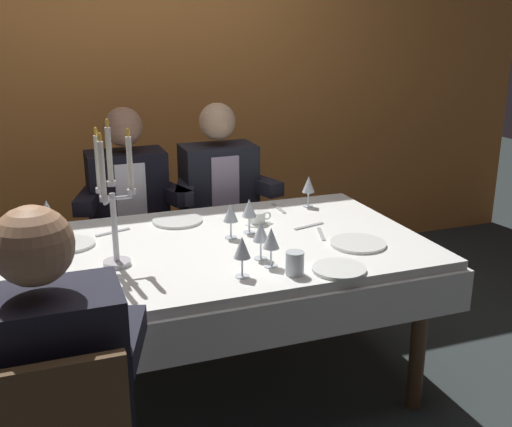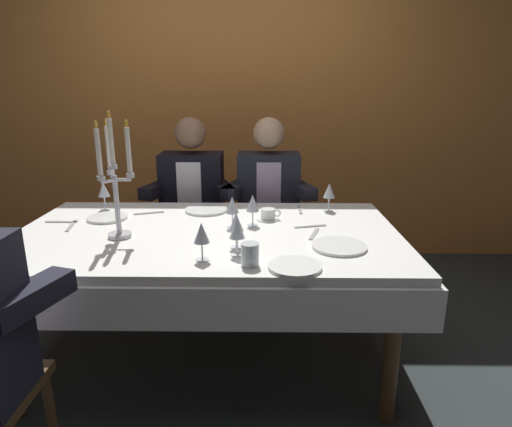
# 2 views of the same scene
# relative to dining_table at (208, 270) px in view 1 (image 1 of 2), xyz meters

# --- Properties ---
(ground_plane) EXTENTS (12.00, 12.00, 0.00)m
(ground_plane) POSITION_rel_dining_table_xyz_m (0.00, 0.00, -0.62)
(ground_plane) COLOR #2E3535
(back_wall) EXTENTS (6.00, 0.12, 2.70)m
(back_wall) POSITION_rel_dining_table_xyz_m (0.00, 1.66, 0.73)
(back_wall) COLOR orange
(back_wall) RESTS_ON ground_plane
(dining_table) EXTENTS (1.94, 1.14, 0.74)m
(dining_table) POSITION_rel_dining_table_xyz_m (0.00, 0.00, 0.00)
(dining_table) COLOR white
(dining_table) RESTS_ON ground_plane
(candelabra) EXTENTS (0.15, 0.17, 0.59)m
(candelabra) POSITION_rel_dining_table_xyz_m (-0.41, -0.10, 0.38)
(candelabra) COLOR silver
(candelabra) RESTS_ON dining_table
(dinner_plate_0) EXTENTS (0.25, 0.25, 0.01)m
(dinner_plate_0) POSITION_rel_dining_table_xyz_m (0.62, -0.23, 0.13)
(dinner_plate_0) COLOR white
(dinner_plate_0) RESTS_ON dining_table
(dinner_plate_1) EXTENTS (0.24, 0.24, 0.01)m
(dinner_plate_1) POSITION_rel_dining_table_xyz_m (-0.05, 0.36, 0.13)
(dinner_plate_1) COLOR white
(dinner_plate_1) RESTS_ON dining_table
(dinner_plate_2) EXTENTS (0.22, 0.22, 0.01)m
(dinner_plate_2) POSITION_rel_dining_table_xyz_m (0.40, -0.46, 0.13)
(dinner_plate_2) COLOR white
(dinner_plate_2) RESTS_ON dining_table
(dinner_plate_3) EXTENTS (0.21, 0.21, 0.01)m
(dinner_plate_3) POSITION_rel_dining_table_xyz_m (-0.57, 0.20, 0.13)
(dinner_plate_3) COLOR white
(dinner_plate_3) RESTS_ON dining_table
(wine_glass_0) EXTENTS (0.07, 0.07, 0.16)m
(wine_glass_0) POSITION_rel_dining_table_xyz_m (0.23, 0.09, 0.23)
(wine_glass_0) COLOR silver
(wine_glass_0) RESTS_ON dining_table
(wine_glass_1) EXTENTS (0.07, 0.07, 0.16)m
(wine_glass_1) POSITION_rel_dining_table_xyz_m (-0.64, 0.39, 0.23)
(wine_glass_1) COLOR silver
(wine_glass_1) RESTS_ON dining_table
(wine_glass_2) EXTENTS (0.07, 0.07, 0.16)m
(wine_glass_2) POSITION_rel_dining_table_xyz_m (0.16, -0.23, 0.24)
(wine_glass_2) COLOR silver
(wine_glass_2) RESTS_ON dining_table
(wine_glass_3) EXTENTS (0.07, 0.07, 0.16)m
(wine_glass_3) POSITION_rel_dining_table_xyz_m (0.66, 0.38, 0.23)
(wine_glass_3) COLOR silver
(wine_glass_3) RESTS_ON dining_table
(wine_glass_4) EXTENTS (0.07, 0.07, 0.16)m
(wine_glass_4) POSITION_rel_dining_table_xyz_m (0.03, -0.38, 0.24)
(wine_glass_4) COLOR silver
(wine_glass_4) RESTS_ON dining_table
(wine_glass_5) EXTENTS (0.07, 0.07, 0.16)m
(wine_glass_5) POSITION_rel_dining_table_xyz_m (0.17, -0.33, 0.23)
(wine_glass_5) COLOR silver
(wine_glass_5) RESTS_ON dining_table
(wine_glass_6) EXTENTS (0.07, 0.07, 0.16)m
(wine_glass_6) POSITION_rel_dining_table_xyz_m (0.12, 0.05, 0.23)
(wine_glass_6) COLOR silver
(wine_glass_6) RESTS_ON dining_table
(water_tumbler_0) EXTENTS (0.07, 0.07, 0.09)m
(water_tumbler_0) POSITION_rel_dining_table_xyz_m (0.23, -0.43, 0.17)
(water_tumbler_0) COLOR silver
(water_tumbler_0) RESTS_ON dining_table
(coffee_cup_0) EXTENTS (0.13, 0.12, 0.06)m
(coffee_cup_0) POSITION_rel_dining_table_xyz_m (0.31, 0.20, 0.15)
(coffee_cup_0) COLOR white
(coffee_cup_0) RESTS_ON dining_table
(knife_0) EXTENTS (0.05, 0.19, 0.01)m
(knife_0) POSITION_rel_dining_table_xyz_m (-0.71, 0.07, 0.12)
(knife_0) COLOR #B7B7BC
(knife_0) RESTS_ON dining_table
(spoon_1) EXTENTS (0.02, 0.17, 0.01)m
(spoon_1) POSITION_rel_dining_table_xyz_m (0.50, 0.39, 0.12)
(spoon_1) COLOR #B7B7BC
(spoon_1) RESTS_ON dining_table
(fork_2) EXTENTS (0.07, 0.17, 0.01)m
(fork_2) POSITION_rel_dining_table_xyz_m (0.53, -0.05, 0.12)
(fork_2) COLOR #B7B7BC
(fork_2) RESTS_ON dining_table
(fork_3) EXTENTS (0.17, 0.06, 0.01)m
(fork_3) POSITION_rel_dining_table_xyz_m (0.52, 0.07, 0.12)
(fork_3) COLOR #B7B7BC
(fork_3) RESTS_ON dining_table
(fork_4) EXTENTS (0.17, 0.07, 0.01)m
(fork_4) POSITION_rel_dining_table_xyz_m (-0.37, 0.31, 0.12)
(fork_4) COLOR #B7B7BC
(fork_4) RESTS_ON dining_table
(spoon_5) EXTENTS (0.17, 0.02, 0.01)m
(spoon_5) POSITION_rel_dining_table_xyz_m (-0.79, 0.13, 0.12)
(spoon_5) COLOR #B7B7BC
(spoon_5) RESTS_ON dining_table
(seated_diner_0) EXTENTS (0.63, 0.48, 1.24)m
(seated_diner_0) POSITION_rel_dining_table_xyz_m (-0.70, -0.89, 0.11)
(seated_diner_0) COLOR brown
(seated_diner_0) RESTS_ON ground_plane
(seated_diner_1) EXTENTS (0.63, 0.48, 1.24)m
(seated_diner_1) POSITION_rel_dining_table_xyz_m (-0.21, 0.89, 0.11)
(seated_diner_1) COLOR brown
(seated_diner_1) RESTS_ON ground_plane
(seated_diner_2) EXTENTS (0.63, 0.48, 1.24)m
(seated_diner_2) POSITION_rel_dining_table_xyz_m (0.32, 0.89, 0.11)
(seated_diner_2) COLOR brown
(seated_diner_2) RESTS_ON ground_plane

